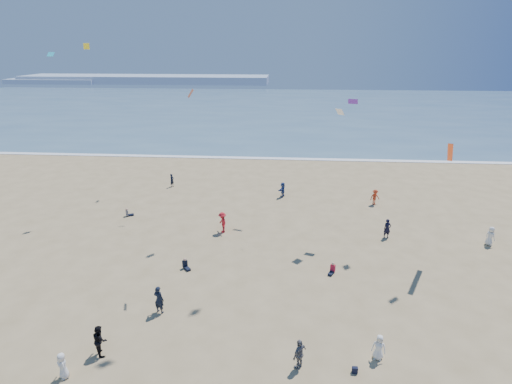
{
  "coord_description": "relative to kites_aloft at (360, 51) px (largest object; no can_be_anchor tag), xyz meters",
  "views": [
    {
      "loc": [
        3.51,
        -11.94,
        15.63
      ],
      "look_at": [
        2.0,
        8.0,
        8.3
      ],
      "focal_mm": 28.0,
      "sensor_mm": 36.0,
      "label": 1
    }
  ],
  "objects": [
    {
      "name": "ocean",
      "position": [
        -7.81,
        81.16,
        -15.34
      ],
      "size": [
        220.0,
        100.0,
        0.06
      ],
      "primitive_type": "cube",
      "color": "#476B84",
      "rests_on": "ground"
    },
    {
      "name": "surf_line",
      "position": [
        -7.81,
        31.16,
        -15.33
      ],
      "size": [
        220.0,
        1.2,
        0.08
      ],
      "primitive_type": "cube",
      "color": "white",
      "rests_on": "ground"
    },
    {
      "name": "headland_far",
      "position": [
        -67.81,
        156.16,
        -13.77
      ],
      "size": [
        110.0,
        20.0,
        3.2
      ],
      "primitive_type": "cube",
      "color": "#7A8EA8",
      "rests_on": "ground"
    },
    {
      "name": "headland_near",
      "position": [
        -107.81,
        151.16,
        -14.37
      ],
      "size": [
        40.0,
        14.0,
        2.0
      ],
      "primitive_type": "cube",
      "color": "#7A8EA8",
      "rests_on": "ground"
    },
    {
      "name": "standing_flyers",
      "position": [
        -1.45,
        -1.49,
        -14.51
      ],
      "size": [
        31.07,
        36.18,
        1.9
      ],
      "color": "black",
      "rests_on": "ground"
    },
    {
      "name": "seated_group",
      "position": [
        -6.68,
        -5.89,
        -14.95
      ],
      "size": [
        19.88,
        31.33,
        0.84
      ],
      "color": "silver",
      "rests_on": "ground"
    },
    {
      "name": "navy_bag",
      "position": [
        -0.49,
        -9.56,
        -15.2
      ],
      "size": [
        0.28,
        0.18,
        0.34
      ],
      "primitive_type": "cube",
      "color": "black",
      "rests_on": "ground"
    },
    {
      "name": "kites_aloft",
      "position": [
        0.0,
        0.0,
        0.0
      ],
      "size": [
        35.75,
        38.34,
        27.83
      ],
      "color": "pink",
      "rests_on": "ground"
    }
  ]
}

